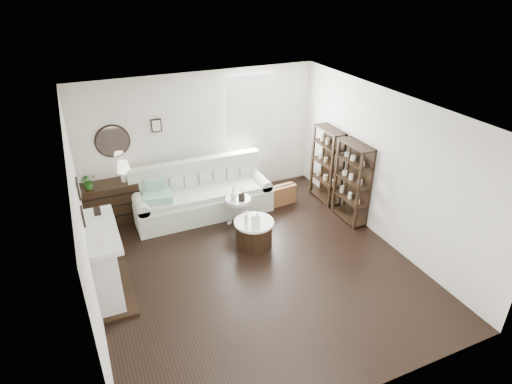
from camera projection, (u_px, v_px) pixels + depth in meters
name	position (u px, v px, depth m)	size (l,w,h in m)	color
room	(235.00, 122.00, 8.93)	(5.50, 5.50, 5.50)	black
fireplace	(105.00, 264.00, 6.40)	(0.50, 1.40, 1.84)	silver
shelf_unit_far	(327.00, 165.00, 8.94)	(0.30, 0.80, 1.60)	black
shelf_unit_near	(352.00, 183.00, 8.22)	(0.30, 0.80, 1.60)	black
sofa	(202.00, 197.00, 8.66)	(2.72, 0.94, 1.06)	#B2BCA7
quilt	(158.00, 197.00, 8.11)	(0.55, 0.45, 0.14)	#248458
suitcase	(282.00, 195.00, 9.03)	(0.62, 0.21, 0.41)	brown
dresser	(110.00, 203.00, 8.32)	(1.22, 0.52, 0.81)	black
table_lamp	(124.00, 171.00, 8.16)	(0.26, 0.26, 0.41)	#EDE2C8
potted_plant	(88.00, 181.00, 7.91)	(0.28, 0.24, 0.31)	#225819
drum_table	(254.00, 233.00, 7.66)	(0.71, 0.71, 0.49)	black
pedestal_table	(238.00, 201.00, 8.11)	(0.49, 0.49, 0.59)	silver
eiffel_drum	(257.00, 215.00, 7.57)	(0.10, 0.10, 0.17)	black
bottle_drum	(246.00, 219.00, 7.35)	(0.07, 0.07, 0.29)	silver
card_frame_drum	(256.00, 222.00, 7.33)	(0.16, 0.01, 0.21)	white
eiffel_ped	(242.00, 193.00, 8.11)	(0.10, 0.10, 0.17)	black
flask_ped	(233.00, 193.00, 8.01)	(0.14, 0.14, 0.25)	silver
card_frame_ped	(242.00, 197.00, 7.95)	(0.12, 0.01, 0.16)	black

